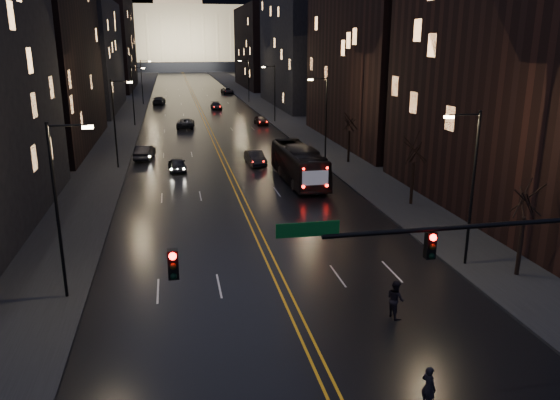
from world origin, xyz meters
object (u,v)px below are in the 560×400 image
oncoming_car_a (177,164)px  pedestrian_b (395,299)px  bus (299,164)px  oncoming_car_b (145,152)px  pedestrian_a (429,387)px  receding_car_a (255,158)px  traffic_signal (490,253)px

oncoming_car_a → pedestrian_b: pedestrian_b is taller
bus → oncoming_car_b: size_ratio=2.51×
bus → pedestrian_b: 26.34m
oncoming_car_b → pedestrian_a: pedestrian_a is taller
pedestrian_a → pedestrian_b: size_ratio=0.87×
oncoming_car_a → receding_car_a: 8.29m
receding_car_a → pedestrian_b: pedestrian_b is taller
pedestrian_a → oncoming_car_a: bearing=-12.7°
receding_car_a → pedestrian_a: bearing=-94.9°
traffic_signal → oncoming_car_b: bearing=108.0°
receding_car_a → oncoming_car_a: bearing=-174.4°
receding_car_a → pedestrian_b: (1.46, -34.26, 0.19)m
bus → oncoming_car_b: (-14.49, 13.12, -0.88)m
oncoming_car_a → receding_car_a: (8.16, 1.51, 0.04)m
oncoming_car_a → oncoming_car_b: (-3.45, 6.66, 0.08)m
receding_car_a → pedestrian_b: bearing=-92.4°
oncoming_car_b → pedestrian_a: 47.34m
oncoming_car_b → receding_car_a: oncoming_car_b is taller
oncoming_car_a → oncoming_car_b: 7.51m
traffic_signal → bus: size_ratio=1.45×
bus → oncoming_car_b: 19.57m
oncoming_car_a → receding_car_a: bearing=-173.3°
oncoming_car_a → pedestrian_a: size_ratio=2.54×
traffic_signal → oncoming_car_a: size_ratio=4.18×
bus → receding_car_a: 8.52m
traffic_signal → receding_car_a: bearing=94.1°
traffic_signal → oncoming_car_a: 39.56m
bus → pedestrian_b: size_ratio=6.40×
traffic_signal → oncoming_car_b: size_ratio=3.64×
bus → pedestrian_a: bearing=-96.2°
oncoming_car_a → oncoming_car_b: oncoming_car_b is taller
oncoming_car_a → pedestrian_b: (9.61, -32.75, 0.23)m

